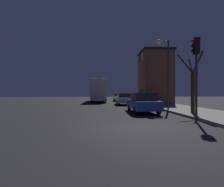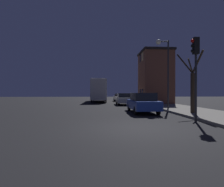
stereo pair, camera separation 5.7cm
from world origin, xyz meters
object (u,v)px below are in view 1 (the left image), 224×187
object	(u,v)px
car_near_lane	(143,102)
car_far_lane	(119,97)
traffic_light	(196,62)
bare_tree	(193,86)
bus	(99,89)
car_mid_lane	(124,99)
streetlamp	(164,60)

from	to	relation	value
car_near_lane	car_far_lane	distance (m)	18.55
traffic_light	car_near_lane	world-z (taller)	traffic_light
bare_tree	bus	size ratio (longest dim) A/B	0.41
car_mid_lane	traffic_light	bearing A→B (deg)	-81.13
traffic_light	bus	distance (m)	22.23
car_mid_lane	car_far_lane	size ratio (longest dim) A/B	0.98
streetlamp	car_near_lane	size ratio (longest dim) A/B	1.38
streetlamp	car_far_lane	world-z (taller)	streetlamp
streetlamp	traffic_light	distance (m)	6.36
car_mid_lane	car_far_lane	distance (m)	9.66
traffic_light	car_mid_lane	size ratio (longest dim) A/B	1.10
streetlamp	car_far_lane	bearing A→B (deg)	97.85
streetlamp	car_far_lane	xyz separation A→B (m)	(-2.32, 16.83, -3.78)
bare_tree	car_far_lane	size ratio (longest dim) A/B	1.02
streetlamp	car_mid_lane	xyz separation A→B (m)	(-2.64, 7.17, -3.76)
bare_tree	car_mid_lane	distance (m)	11.18
bare_tree	car_near_lane	bearing A→B (deg)	152.35
traffic_light	car_far_lane	world-z (taller)	traffic_light
traffic_light	bare_tree	xyz separation A→B (m)	(1.36, 2.81, -1.23)
bus	car_far_lane	world-z (taller)	bus
bare_tree	car_far_lane	distance (m)	20.50
traffic_light	car_near_lane	distance (m)	5.42
bare_tree	traffic_light	bearing A→B (deg)	-115.84
bus	car_mid_lane	xyz separation A→B (m)	(3.35, -8.15, -1.42)
streetlamp	car_mid_lane	world-z (taller)	streetlamp
car_near_lane	car_mid_lane	world-z (taller)	car_near_lane
streetlamp	bare_tree	distance (m)	4.30
streetlamp	car_far_lane	distance (m)	17.40
car_mid_lane	bus	bearing A→B (deg)	112.37
streetlamp	bus	xyz separation A→B (m)	(-5.99, 15.32, -2.34)
traffic_light	car_near_lane	xyz separation A→B (m)	(-1.82, 4.48, -2.45)
streetlamp	car_near_lane	bearing A→B (deg)	-143.97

